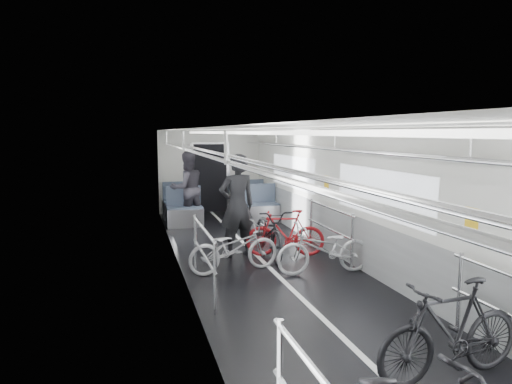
# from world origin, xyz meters

# --- Properties ---
(car_shell) EXTENTS (3.02, 14.01, 2.41)m
(car_shell) POSITION_xyz_m (0.00, 1.78, 1.13)
(car_shell) COLOR black
(car_shell) RESTS_ON ground
(bike_left_far) EXTENTS (1.66, 0.80, 0.84)m
(bike_left_far) POSITION_xyz_m (-0.65, 1.02, 0.42)
(bike_left_far) COLOR #A9A9AD
(bike_left_far) RESTS_ON floor
(bike_right_near) EXTENTS (1.67, 0.58, 0.98)m
(bike_right_near) POSITION_xyz_m (0.57, -2.85, 0.49)
(bike_right_near) COLOR black
(bike_right_near) RESTS_ON floor
(bike_right_mid) EXTENTS (1.66, 0.64, 0.86)m
(bike_right_mid) POSITION_xyz_m (0.78, 0.50, 0.43)
(bike_right_mid) COLOR #AFB0B4
(bike_right_mid) RESTS_ON floor
(bike_right_far) EXTENTS (1.55, 0.79, 0.90)m
(bike_right_far) POSITION_xyz_m (0.51, 1.71, 0.45)
(bike_right_far) COLOR maroon
(bike_right_far) RESTS_ON floor
(bike_aisle) EXTENTS (0.67, 1.78, 0.92)m
(bike_aisle) POSITION_xyz_m (0.23, 1.86, 0.46)
(bike_aisle) COLOR black
(bike_aisle) RESTS_ON floor
(person_standing) EXTENTS (0.78, 0.58, 1.95)m
(person_standing) POSITION_xyz_m (-0.37, 1.96, 0.97)
(person_standing) COLOR black
(person_standing) RESTS_ON floor
(person_seated) EXTENTS (1.07, 0.93, 1.87)m
(person_seated) POSITION_xyz_m (-0.90, 5.23, 0.94)
(person_seated) COLOR #27242B
(person_seated) RESTS_ON floor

